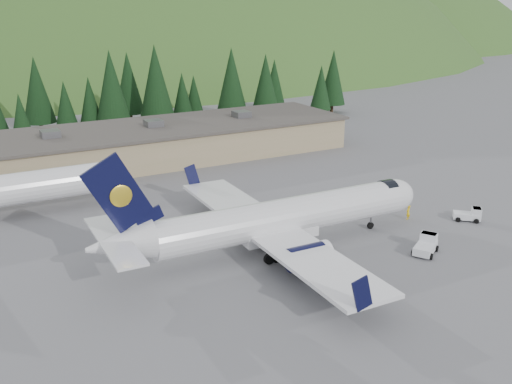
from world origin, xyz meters
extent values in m
plane|color=slate|center=(0.00, 0.00, 0.00)|extent=(600.00, 600.00, 0.00)
cylinder|color=white|center=(0.00, 0.00, 3.25)|extent=(26.84, 4.23, 3.59)
ellipsoid|color=white|center=(13.38, -0.32, 3.25)|extent=(4.76, 3.70, 3.59)
cylinder|color=black|center=(12.42, -0.30, 3.68)|extent=(1.41, 2.99, 2.96)
cone|color=white|center=(-16.24, 0.39, 3.63)|extent=(5.82, 3.73, 3.59)
cube|color=white|center=(-0.96, 0.02, 1.74)|extent=(7.72, 3.24, 0.96)
cube|color=white|center=(-1.91, 0.05, 2.29)|extent=(6.03, 32.61, 0.33)
cube|color=black|center=(-2.95, 16.32, 3.54)|extent=(1.94, 0.19, 2.75)
cube|color=black|center=(-3.73, -16.16, 3.54)|extent=(1.94, 0.19, 2.75)
cylinder|color=black|center=(-0.82, 5.56, 1.48)|extent=(4.07, 2.29, 2.20)
cylinder|color=white|center=(0.99, 5.52, 1.48)|extent=(0.63, 2.34, 2.33)
cube|color=white|center=(-0.82, 5.56, 2.01)|extent=(2.11, 0.29, 0.86)
cylinder|color=black|center=(-1.09, -5.52, 1.48)|extent=(4.07, 2.29, 2.20)
cylinder|color=white|center=(0.73, -5.56, 1.48)|extent=(0.63, 2.34, 2.33)
cube|color=white|center=(-1.09, -5.52, 2.01)|extent=(2.11, 0.29, 0.86)
cube|color=black|center=(-16.05, 0.39, 8.10)|extent=(5.91, 0.43, 7.02)
ellipsoid|color=yellow|center=(-15.85, 0.57, 7.91)|extent=(1.90, 0.22, 1.89)
ellipsoid|color=yellow|center=(-15.86, 0.19, 7.91)|extent=(1.90, 0.22, 1.89)
cube|color=black|center=(-13.57, 0.33, 5.62)|extent=(2.64, 0.30, 1.89)
cube|color=white|center=(-16.72, 0.40, 4.11)|extent=(2.77, 12.00, 0.21)
cylinder|color=slate|center=(10.51, -0.25, 0.86)|extent=(0.20, 0.20, 1.72)
cylinder|color=black|center=(10.51, -0.25, 0.36)|extent=(0.73, 0.28, 0.73)
cylinder|color=slate|center=(-2.80, 2.65, 0.96)|extent=(0.23, 0.23, 1.91)
cylinder|color=black|center=(-2.42, 2.64, 0.53)|extent=(1.06, 0.36, 1.05)
cylinder|color=black|center=(-3.19, 2.66, 0.53)|extent=(1.06, 0.36, 1.05)
cylinder|color=slate|center=(-2.93, -2.51, 0.96)|extent=(0.23, 0.23, 1.91)
cylinder|color=black|center=(-2.55, -2.52, 0.53)|extent=(1.06, 0.36, 1.05)
cylinder|color=black|center=(-3.31, -2.50, 0.53)|extent=(1.06, 0.36, 1.05)
cylinder|color=white|center=(-22.00, 22.00, 3.20)|extent=(22.00, 3.60, 3.60)
cube|color=white|center=(10.98, -7.76, 0.59)|extent=(3.61, 3.04, 0.75)
cube|color=white|center=(11.91, -7.21, 1.24)|extent=(1.70, 1.85, 0.97)
cube|color=black|center=(11.91, -7.21, 1.67)|extent=(1.55, 1.70, 0.11)
cylinder|color=black|center=(11.46, -6.47, 0.30)|extent=(0.64, 0.51, 0.60)
cylinder|color=black|center=(12.35, -7.95, 0.30)|extent=(0.64, 0.51, 0.60)
cylinder|color=black|center=(9.61, -7.57, 0.30)|extent=(0.64, 0.51, 0.60)
cylinder|color=black|center=(10.50, -9.05, 0.30)|extent=(0.64, 0.51, 0.60)
cube|color=white|center=(21.45, -3.50, 0.53)|extent=(3.08, 3.00, 0.67)
cube|color=white|center=(22.15, -4.15, 1.10)|extent=(1.61, 1.63, 0.86)
cube|color=black|center=(22.15, -4.15, 1.48)|extent=(1.47, 1.50, 0.10)
cylinder|color=black|center=(22.67, -3.58, 0.27)|extent=(0.54, 0.52, 0.54)
cylinder|color=black|center=(21.64, -4.71, 0.27)|extent=(0.54, 0.52, 0.54)
cylinder|color=black|center=(21.26, -2.29, 0.27)|extent=(0.54, 0.52, 0.54)
cylinder|color=black|center=(20.23, -3.42, 0.27)|extent=(0.54, 0.52, 0.54)
cube|color=#978961|center=(-5.00, 38.00, 2.40)|extent=(70.00, 16.00, 4.80)
cube|color=#47423D|center=(-5.00, 38.00, 4.95)|extent=(71.00, 17.00, 0.40)
cube|color=slate|center=(-15.00, 38.00, 5.60)|extent=(2.50, 2.50, 1.00)
cube|color=slate|center=(0.00, 38.00, 5.60)|extent=(2.50, 2.50, 1.00)
cube|color=slate|center=(15.00, 38.00, 5.60)|extent=(2.50, 2.50, 1.00)
imported|color=yellow|center=(15.93, -0.13, 0.83)|extent=(0.70, 0.58, 1.66)
cone|color=black|center=(-16.72, 54.16, 5.25)|extent=(3.85, 3.85, 7.88)
cone|color=black|center=(-12.17, 65.80, 7.93)|extent=(5.82, 5.82, 11.90)
cone|color=black|center=(-8.55, 59.98, 5.71)|extent=(4.19, 4.19, 8.56)
cone|color=black|center=(-4.19, 60.20, 5.95)|extent=(4.36, 4.36, 8.93)
cone|color=black|center=(-0.71, 57.92, 8.65)|extent=(6.34, 6.34, 12.97)
cone|color=black|center=(5.12, 67.04, 7.93)|extent=(5.82, 5.82, 11.89)
cone|color=black|center=(7.95, 58.94, 8.96)|extent=(6.57, 6.57, 13.44)
cone|color=black|center=(13.96, 61.03, 5.73)|extent=(4.20, 4.20, 8.60)
cone|color=black|center=(17.19, 62.90, 5.24)|extent=(3.84, 3.84, 7.86)
cone|color=black|center=(22.70, 56.86, 8.42)|extent=(6.18, 6.18, 12.64)
cone|color=black|center=(26.64, 63.85, 6.52)|extent=(4.78, 4.78, 9.78)
cone|color=black|center=(29.12, 54.74, 7.67)|extent=(5.63, 5.63, 11.51)
cone|color=black|center=(35.41, 61.92, 6.59)|extent=(4.83, 4.83, 9.88)
cone|color=black|center=(37.76, 65.94, 5.73)|extent=(4.20, 4.20, 8.59)
cone|color=black|center=(42.07, 54.07, 6.10)|extent=(4.47, 4.47, 9.15)
cone|color=black|center=(46.74, 56.35, 7.66)|extent=(5.62, 5.62, 11.50)
ellipsoid|color=#2F4E1D|center=(40.00, 200.00, -85.00)|extent=(420.00, 300.00, 300.00)
ellipsoid|color=#2F4E1D|center=(160.00, 240.00, -85.00)|extent=(392.00, 280.00, 280.00)
camera|label=1|loc=(-27.55, -43.79, 23.03)|focal=40.00mm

